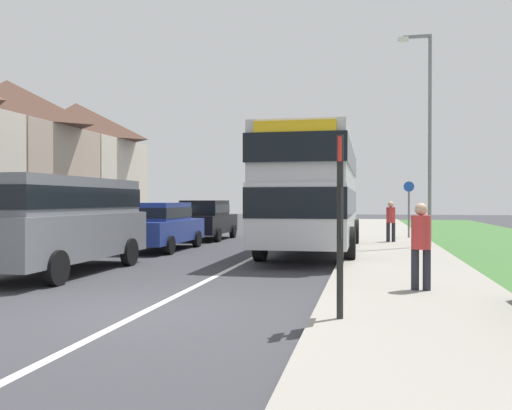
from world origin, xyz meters
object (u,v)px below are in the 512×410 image
Objects in this scene: parked_van_grey at (60,217)px; parked_car_black at (206,218)px; parked_car_blue at (160,224)px; pedestrian_walking_away at (391,219)px; street_lamp_mid at (427,127)px; bus_stop_sign at (340,213)px; pedestrian_at_stop at (421,242)px; cycle_route_sign at (409,207)px; double_decker_bus at (314,187)px.

parked_car_black is at bearing 89.14° from parked_van_grey.
parked_car_blue is (0.09, 6.09, -0.43)m from parked_van_grey.
pedestrian_walking_away is (7.85, 3.98, 0.07)m from parked_car_blue.
parked_van_grey is 12.46m from street_lamp_mid.
bus_stop_sign is (6.54, -15.57, 0.61)m from parked_car_black.
parked_van_grey is 8.17m from pedestrian_at_stop.
parked_car_blue is at bearing 122.68° from bus_stop_sign.
parked_car_blue is 8.81m from pedestrian_walking_away.
parked_van_grey is 6.10m from parked_car_blue.
double_decker_bus is at bearing -117.87° from cycle_route_sign.
parked_van_grey reaches higher than parked_car_black.
pedestrian_walking_away is at bearing -9.24° from parked_car_black.
pedestrian_at_stop is at bearing -71.08° from double_decker_bus.
street_lamp_mid is (3.71, 1.88, 2.12)m from double_decker_bus.
parked_car_black is (0.08, 5.25, 0.03)m from parked_car_blue.
double_decker_bus is 1.30× the size of street_lamp_mid.
pedestrian_at_stop is 10.23m from street_lamp_mid.
pedestrian_at_stop is (8.00, -1.59, -0.36)m from parked_van_grey.
double_decker_bus is 5.77× the size of pedestrian_at_stop.
bus_stop_sign is (1.37, -10.41, -0.60)m from double_decker_bus.
parked_van_grey is 15.44m from cycle_route_sign.
cycle_route_sign reaches higher than parked_van_grey.
parked_car_blue is (-5.26, -0.09, -1.24)m from double_decker_bus.
parked_car_black is 1.68× the size of cycle_route_sign.
street_lamp_mid is at bearing -61.11° from pedestrian_walking_away.
bus_stop_sign is at bearing -82.53° from double_decker_bus.
cycle_route_sign is (0.79, 14.28, 0.45)m from pedestrian_at_stop.
double_decker_bus is at bearing 0.95° from parked_car_blue.
bus_stop_sign is at bearing -57.32° from parked_car_blue.
parked_car_blue is 5.25m from parked_car_black.
bus_stop_sign is 1.03× the size of cycle_route_sign.
parked_car_black is 8.74m from cycle_route_sign.
pedestrian_walking_away is 4.01m from street_lamp_mid.
parked_van_grey is 2.22× the size of cycle_route_sign.
bus_stop_sign is at bearing -67.22° from parked_car_black.
parked_van_grey is 7.94m from bus_stop_sign.
street_lamp_mid is (1.11, -2.02, 3.28)m from pedestrian_walking_away.
street_lamp_mid reaches higher than bus_stop_sign.
double_decker_bus is at bearing 108.92° from pedestrian_at_stop.
pedestrian_walking_away is at bearing 56.31° from double_decker_bus.
parked_van_grey is 0.75× the size of street_lamp_mid.
parked_car_blue is at bearing -90.91° from parked_car_black.
pedestrian_at_stop is at bearing -44.11° from parked_car_blue.
street_lamp_mid is at bearing -20.28° from parked_car_black.
cycle_route_sign is at bearing 93.22° from street_lamp_mid.
parked_car_black is at bearing 121.23° from pedestrian_at_stop.
street_lamp_mid is (8.97, 1.96, 3.35)m from parked_car_blue.
cycle_route_sign is (2.08, 16.94, -0.11)m from bus_stop_sign.
street_lamp_mid reaches higher than pedestrian_walking_away.
parked_car_blue is 1.82× the size of cycle_route_sign.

